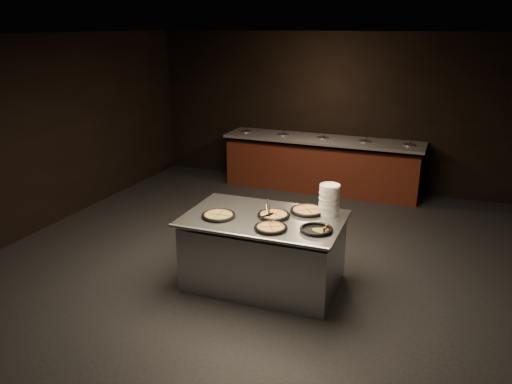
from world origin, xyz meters
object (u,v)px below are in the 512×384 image
(serving_counter, at_px, (264,252))
(pan_veggie_whole, at_px, (219,215))
(plate_stack, at_px, (329,200))
(pan_cheese_whole, at_px, (274,215))

(serving_counter, relative_size, pan_veggie_whole, 4.69)
(serving_counter, distance_m, pan_veggie_whole, 0.71)
(plate_stack, xyz_separation_m, pan_veggie_whole, (-1.18, -0.55, -0.16))
(pan_veggie_whole, distance_m, pan_cheese_whole, 0.65)
(pan_cheese_whole, bearing_deg, serving_counter, -153.19)
(serving_counter, xyz_separation_m, pan_cheese_whole, (0.10, 0.05, 0.48))
(serving_counter, height_order, pan_veggie_whole, pan_veggie_whole)
(pan_cheese_whole, bearing_deg, pan_veggie_whole, -156.99)
(serving_counter, bearing_deg, plate_stack, 26.04)
(plate_stack, bearing_deg, pan_cheese_whole, -152.69)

